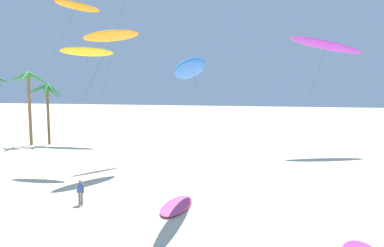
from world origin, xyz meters
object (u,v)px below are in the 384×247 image
(palm_tree_1, at_px, (47,94))
(flying_kite_5, at_px, (76,6))
(flying_kite_1, at_px, (192,68))
(flying_kite_4, at_px, (326,45))
(flying_kite_6, at_px, (86,52))
(person_foreground_walker, at_px, (80,191))
(palm_tree_2, at_px, (29,85))
(grounded_kite_0, at_px, (177,205))
(flying_kite_2, at_px, (113,36))

(palm_tree_1, xyz_separation_m, flying_kite_5, (11.70, -10.04, 8.30))
(flying_kite_1, height_order, flying_kite_4, flying_kite_4)
(flying_kite_5, distance_m, flying_kite_6, 14.97)
(palm_tree_1, distance_m, person_foreground_walker, 27.39)
(flying_kite_4, height_order, flying_kite_5, flying_kite_5)
(palm_tree_2, relative_size, grounded_kite_0, 2.46)
(flying_kite_5, height_order, grounded_kite_0, flying_kite_5)
(palm_tree_1, bearing_deg, person_foreground_walker, -47.63)
(palm_tree_2, xyz_separation_m, flying_kite_5, (13.66, -9.06, 7.07))
(palm_tree_2, distance_m, flying_kite_6, 8.63)
(flying_kite_1, bearing_deg, grounded_kite_0, -129.31)
(flying_kite_1, relative_size, flying_kite_5, 0.62)
(flying_kite_5, xyz_separation_m, grounded_kite_0, (12.41, -8.62, -14.91))
(flying_kite_5, bearing_deg, grounded_kite_0, -34.77)
(palm_tree_1, xyz_separation_m, flying_kite_1, (24.86, -17.73, 1.91))
(palm_tree_2, bearing_deg, flying_kite_4, 7.25)
(palm_tree_2, distance_m, person_foreground_walker, 28.34)
(person_foreground_walker, bearing_deg, palm_tree_1, 132.37)
(flying_kite_2, bearing_deg, flying_kite_5, 168.24)
(palm_tree_1, height_order, flying_kite_5, flying_kite_5)
(flying_kite_5, bearing_deg, flying_kite_4, 30.53)
(palm_tree_2, distance_m, flying_kite_5, 17.85)
(flying_kite_5, xyz_separation_m, person_foreground_walker, (6.33, -9.73, -14.17))
(grounded_kite_0, bearing_deg, palm_tree_2, 145.86)
(flying_kite_6, height_order, grounded_kite_0, flying_kite_6)
(flying_kite_6, height_order, person_foreground_walker, flying_kite_6)
(flying_kite_1, xyz_separation_m, flying_kite_2, (-9.06, 6.84, 3.39))
(palm_tree_2, height_order, flying_kite_6, flying_kite_6)
(flying_kite_2, height_order, flying_kite_5, flying_kite_5)
(flying_kite_1, distance_m, flying_kite_4, 24.06)
(flying_kite_2, bearing_deg, person_foreground_walker, -75.94)
(palm_tree_2, height_order, flying_kite_5, flying_kite_5)
(flying_kite_2, height_order, person_foreground_walker, flying_kite_2)
(flying_kite_6, bearing_deg, person_foreground_walker, -58.76)
(palm_tree_2, relative_size, flying_kite_2, 0.75)
(palm_tree_1, relative_size, flying_kite_2, 0.63)
(palm_tree_2, xyz_separation_m, flying_kite_2, (17.77, -9.92, 4.07))
(flying_kite_5, bearing_deg, flying_kite_1, -30.30)
(flying_kite_4, relative_size, flying_kite_6, 1.03)
(flying_kite_2, xyz_separation_m, flying_kite_6, (-11.44, 13.65, 0.44))
(flying_kite_5, relative_size, person_foreground_walker, 9.86)
(flying_kite_1, relative_size, flying_kite_4, 0.72)
(flying_kite_4, bearing_deg, flying_kite_5, -149.47)
(palm_tree_2, distance_m, flying_kite_1, 31.64)
(flying_kite_1, height_order, person_foreground_walker, flying_kite_1)
(flying_kite_6, xyz_separation_m, person_foreground_walker, (13.66, -22.52, -11.62))
(flying_kite_1, height_order, flying_kite_6, flying_kite_6)
(flying_kite_6, distance_m, person_foreground_walker, 28.79)
(person_foreground_walker, bearing_deg, palm_tree_2, 136.78)
(flying_kite_2, bearing_deg, palm_tree_1, 145.42)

